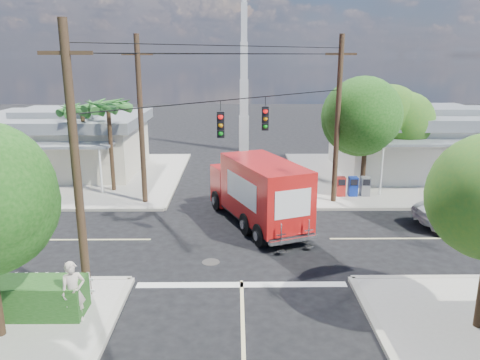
{
  "coord_description": "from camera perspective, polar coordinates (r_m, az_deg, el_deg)",
  "views": [
    {
      "loc": [
        -0.2,
        -19.46,
        7.92
      ],
      "look_at": [
        0.0,
        2.0,
        2.2
      ],
      "focal_mm": 35.0,
      "sensor_mm": 36.0,
      "label": 1
    }
  ],
  "objects": [
    {
      "name": "utility_poles",
      "position": [
        21.36,
        -4.27,
        6.14
      ],
      "size": [
        12.0,
        10.68,
        9.0
      ],
      "color": "#473321",
      "rests_on": "ground"
    },
    {
      "name": "parked_car",
      "position": [
        24.83,
        26.28,
        -3.54
      ],
      "size": [
        5.48,
        3.22,
        1.43
      ],
      "primitive_type": "imported",
      "rotation": [
        0.0,
        0.0,
        1.74
      ],
      "color": "silver",
      "rests_on": "ground"
    },
    {
      "name": "pedestrian",
      "position": [
        15.17,
        -19.64,
        -12.75
      ],
      "size": [
        0.83,
        0.73,
        1.92
      ],
      "primitive_type": "imported",
      "rotation": [
        0.0,
        0.0,
        0.47
      ],
      "color": "beige",
      "rests_on": "sidewalk_sw"
    },
    {
      "name": "building_ne",
      "position": [
        34.36,
        21.24,
        4.53
      ],
      "size": [
        11.8,
        10.2,
        4.5
      ],
      "color": "white",
      "rests_on": "sidewalk_ne"
    },
    {
      "name": "vending_boxes",
      "position": [
        27.49,
        13.59,
        -0.75
      ],
      "size": [
        1.9,
        0.5,
        1.1
      ],
      "color": "red",
      "rests_on": "sidewalk_ne"
    },
    {
      "name": "delivery_truck",
      "position": [
        22.31,
        2.22,
        -1.42
      ],
      "size": [
        4.85,
        7.76,
        3.24
      ],
      "color": "black",
      "rests_on": "ground"
    },
    {
      "name": "palm_nw_front",
      "position": [
        28.08,
        -15.78,
        8.49
      ],
      "size": [
        3.01,
        3.08,
        5.59
      ],
      "color": "#422D1C",
      "rests_on": "sidewalk_nw"
    },
    {
      "name": "road_markings",
      "position": [
        19.65,
        0.1,
        -8.83
      ],
      "size": [
        32.0,
        32.0,
        0.01
      ],
      "color": "beige",
      "rests_on": "ground"
    },
    {
      "name": "palm_nw_back",
      "position": [
        30.12,
        -18.71,
        7.96
      ],
      "size": [
        3.01,
        3.08,
        5.19
      ],
      "color": "#422D1C",
      "rests_on": "sidewalk_nw"
    },
    {
      "name": "radio_tower",
      "position": [
        39.53,
        0.49,
        11.62
      ],
      "size": [
        0.8,
        0.8,
        17.0
      ],
      "color": "silver",
      "rests_on": "ground"
    },
    {
      "name": "tree_ne_back",
      "position": [
        30.36,
        18.87,
        7.07
      ],
      "size": [
        3.77,
        3.66,
        5.82
      ],
      "color": "#422D1C",
      "rests_on": "sidewalk_ne"
    },
    {
      "name": "sidewalk_ne",
      "position": [
        33.24,
        18.95,
        0.44
      ],
      "size": [
        14.12,
        14.12,
        0.14
      ],
      "color": "#A6A196",
      "rests_on": "ground"
    },
    {
      "name": "tree_ne_front",
      "position": [
        27.43,
        15.29,
        7.8
      ],
      "size": [
        4.21,
        4.14,
        6.66
      ],
      "color": "#422D1C",
      "rests_on": "sidewalk_ne"
    },
    {
      "name": "picket_fence",
      "position": [
        17.39,
        -26.97,
        -11.43
      ],
      "size": [
        5.94,
        0.06,
        1.0
      ],
      "color": "silver",
      "rests_on": "sidewalk_sw"
    },
    {
      "name": "ground",
      "position": [
        21.01,
        0.05,
        -7.22
      ],
      "size": [
        120.0,
        120.0,
        0.0
      ],
      "primitive_type": "plane",
      "color": "black",
      "rests_on": "ground"
    },
    {
      "name": "building_nw",
      "position": [
        34.51,
        -20.59,
        4.47
      ],
      "size": [
        10.8,
        10.2,
        4.3
      ],
      "color": "beige",
      "rests_on": "sidewalk_nw"
    },
    {
      "name": "sidewalk_nw",
      "position": [
        33.11,
        -19.34,
        0.35
      ],
      "size": [
        14.12,
        14.12,
        0.14
      ],
      "color": "#A6A196",
      "rests_on": "ground"
    }
  ]
}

